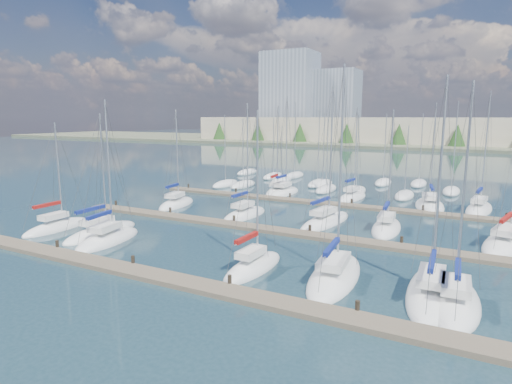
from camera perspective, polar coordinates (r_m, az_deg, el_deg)
The scene contains 23 objects.
ground at distance 81.15m, azimuth 15.34°, elevation 2.27°, with size 400.00×400.00×0.00m, color #243E48.
dock_near at distance 28.79m, azimuth -11.42°, elevation -11.32°, with size 44.00×1.93×1.10m.
dock_mid at distance 40.03m, azimuth 1.35°, elevation -4.98°, with size 44.00×1.93×1.10m.
dock_far at distance 52.61m, azimuth 8.16°, elevation -1.42°, with size 44.00×1.93×1.10m.
sailboat_p at distance 56.77m, azimuth 12.70°, elevation -0.68°, with size 3.19×7.40×12.39m.
sailboat_r at distance 54.48m, azimuth 27.59°, elevation -2.04°, with size 3.55×8.82×14.00m.
sailboat_l at distance 42.20m, azimuth 16.99°, elevation -4.60°, with size 3.16×7.94×11.92m.
sailboat_k at distance 43.28m, azimuth 9.24°, elevation -3.91°, with size 3.79×9.75×14.28m.
sailboat_b at distance 41.33m, azimuth -19.94°, elevation -5.08°, with size 2.79×8.34×11.53m.
sailboat_g at distance 27.36m, azimuth 24.97°, elevation -13.20°, with size 3.09×7.96×13.18m.
sailboat_c at distance 38.82m, azimuth -19.10°, elevation -5.99°, with size 3.90×7.84×12.65m.
sailboat_d at distance 30.26m, azimuth -0.37°, elevation -9.96°, with size 2.40×7.03×11.70m.
sailboat_q at distance 54.32m, azimuth 22.14°, elevation -1.68°, with size 4.62×9.34×12.83m.
sailboat_h at distance 52.08m, azimuth -10.56°, elevation -1.57°, with size 3.91×7.41×12.06m.
sailboat_e at distance 29.17m, azimuth 10.44°, elevation -10.93°, with size 3.82×9.49×14.52m.
sailboat_m at distance 41.60m, azimuth 30.49°, elevation -5.80°, with size 5.40×10.53×13.76m.
sailboat_f at distance 28.29m, azimuth 22.25°, elevation -12.24°, with size 3.12×9.74×13.62m.
sailboat_o at distance 58.95m, azimuth 3.76°, elevation -0.05°, with size 2.87×7.43×13.88m.
sailboat_j at distance 45.73m, azimuth -1.52°, elevation -3.02°, with size 2.87×7.51×12.62m.
sailboat_a at distance 44.72m, azimuth -24.95°, elevation -4.29°, with size 2.34×7.33×10.73m.
sailboat_n at distance 59.47m, azimuth 2.69°, elevation 0.06°, with size 3.04×7.12×12.69m.
distant_boats at distance 66.77m, azimuth 8.65°, elevation 1.14°, with size 36.93×20.75×13.30m.
shoreline at distance 171.14m, azimuth 17.74°, elevation 8.59°, with size 400.00×60.00×38.00m.
Camera 1 is at (17.19, -18.60, 10.57)m, focal length 30.00 mm.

